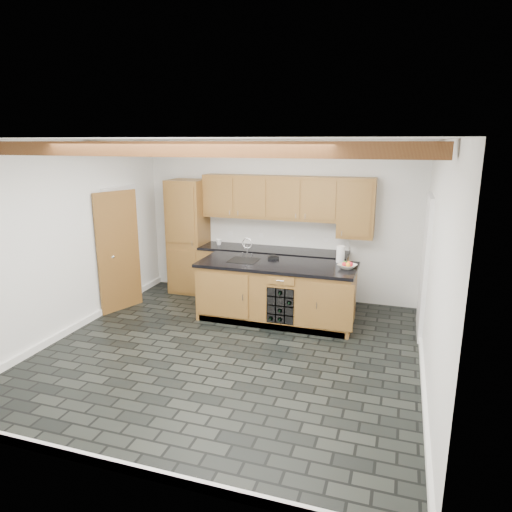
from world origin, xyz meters
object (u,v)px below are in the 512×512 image
Objects in this scene: kitchen_scale at (273,257)px; paper_towel at (340,254)px; fruit_bowl at (347,266)px; island at (277,292)px.

kitchen_scale is 1.07m from paper_towel.
fruit_bowl is 0.37m from paper_towel.
fruit_bowl is at bearing -31.09° from kitchen_scale.
island is 9.55× the size of paper_towel.
island is 9.33× the size of fruit_bowl.
island is 1.18m from fruit_bowl.
island is 0.57m from kitchen_scale.
fruit_bowl is 1.02× the size of paper_towel.
kitchen_scale is 1.23m from fruit_bowl.
paper_towel is at bearing -15.15° from kitchen_scale.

